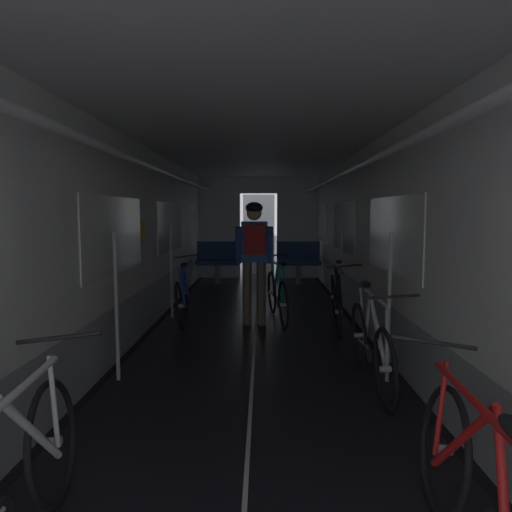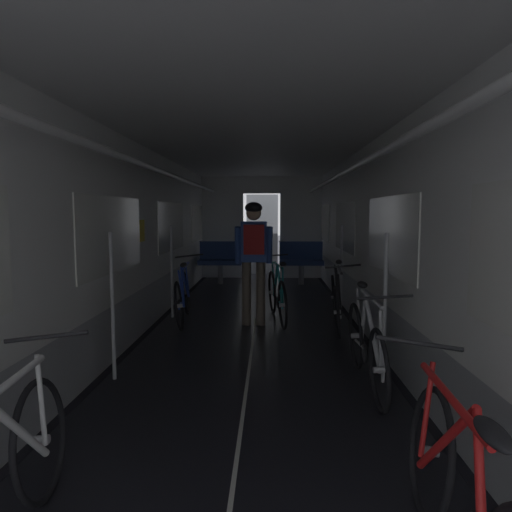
% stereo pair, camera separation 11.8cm
% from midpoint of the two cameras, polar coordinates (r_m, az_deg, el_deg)
% --- Properties ---
extents(train_car_shell, '(3.14, 12.34, 2.57)m').
position_cam_midpoint_polar(train_car_shell, '(5.70, 0.26, 6.57)').
color(train_car_shell, black).
rests_on(train_car_shell, ground).
extents(bench_seat_far_left, '(0.98, 0.51, 0.95)m').
position_cam_midpoint_polar(bench_seat_far_left, '(10.28, -4.11, -0.29)').
color(bench_seat_far_left, gray).
rests_on(bench_seat_far_left, ground).
extents(bench_seat_far_right, '(0.98, 0.51, 0.95)m').
position_cam_midpoint_polar(bench_seat_far_right, '(10.25, 5.95, -0.32)').
color(bench_seat_far_right, gray).
rests_on(bench_seat_far_right, ground).
extents(bicycle_blue, '(0.44, 1.69, 0.95)m').
position_cam_midpoint_polar(bicycle_blue, '(6.75, -8.59, -4.90)').
color(bicycle_blue, black).
rests_on(bicycle_blue, ground).
extents(bicycle_silver, '(0.44, 1.69, 0.94)m').
position_cam_midpoint_polar(bicycle_silver, '(4.36, 14.31, -10.69)').
color(bicycle_silver, black).
rests_on(bicycle_silver, ground).
extents(bicycle_red, '(0.44, 1.69, 0.95)m').
position_cam_midpoint_polar(bicycle_red, '(2.33, 25.96, -26.05)').
color(bicycle_red, black).
rests_on(bicycle_red, ground).
extents(bicycle_black, '(0.44, 1.69, 0.95)m').
position_cam_midpoint_polar(bicycle_black, '(6.41, 10.44, -5.47)').
color(bicycle_black, black).
rests_on(bicycle_black, ground).
extents(person_cyclist_aisle, '(0.54, 0.40, 1.73)m').
position_cam_midpoint_polar(person_cyclist_aisle, '(6.38, 0.24, 0.82)').
color(person_cyclist_aisle, brown).
rests_on(person_cyclist_aisle, ground).
extents(bicycle_teal_in_aisle, '(0.44, 1.68, 0.94)m').
position_cam_midpoint_polar(bicycle_teal_in_aisle, '(6.74, 3.17, -4.85)').
color(bicycle_teal_in_aisle, black).
rests_on(bicycle_teal_in_aisle, ground).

